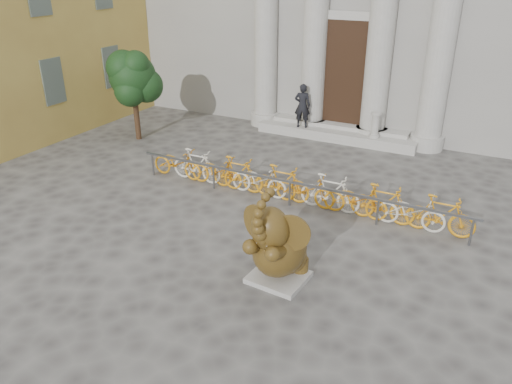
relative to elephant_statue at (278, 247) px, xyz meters
The scene contains 7 objects.
ground 2.10m from the elephant_statue, behind, with size 80.00×80.00×0.00m, color #474442.
entrance_steps 9.58m from the elephant_statue, 101.65° to the left, with size 6.00×1.20×0.36m, color #A8A59E.
elephant_statue is the anchor object (origin of this frame).
bike_rack 3.82m from the elephant_statue, 108.87° to the left, with size 9.65×0.53×1.00m.
tree 10.43m from the elephant_statue, 145.26° to the left, with size 1.89×1.73×3.29m.
pedestrian 9.57m from the elephant_statue, 109.64° to the left, with size 0.60×0.39×1.64m, color black.
balustrade_post 9.07m from the elephant_statue, 92.83° to the left, with size 0.37×0.37×0.92m.
Camera 1 is at (5.52, -7.90, 6.09)m, focal length 35.00 mm.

